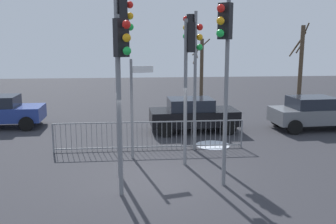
{
  "coord_description": "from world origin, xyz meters",
  "views": [
    {
      "loc": [
        -0.55,
        -10.25,
        3.96
      ],
      "look_at": [
        0.66,
        2.75,
        1.44
      ],
      "focal_mm": 39.86,
      "sensor_mm": 36.0,
      "label": 1
    }
  ],
  "objects_px": {
    "bare_tree_left": "(301,58)",
    "direction_sign_post": "(133,104)",
    "car_grey_trailing": "(314,112)",
    "traffic_light_mid_right": "(225,53)",
    "traffic_light_rear_right": "(121,47)",
    "traffic_light_foreground_right": "(192,50)",
    "traffic_light_rear_left": "(190,60)",
    "car_black_mid": "(193,114)",
    "traffic_light_mid_left": "(121,66)",
    "bare_tree_right": "(201,68)"
  },
  "relations": [
    {
      "from": "traffic_light_rear_right",
      "to": "direction_sign_post",
      "type": "bearing_deg",
      "value": 144.98
    },
    {
      "from": "traffic_light_mid_right",
      "to": "direction_sign_post",
      "type": "height_order",
      "value": "traffic_light_mid_right"
    },
    {
      "from": "traffic_light_mid_left",
      "to": "car_black_mid",
      "type": "distance_m",
      "value": 7.8
    },
    {
      "from": "traffic_light_mid_right",
      "to": "direction_sign_post",
      "type": "bearing_deg",
      "value": -8.24
    },
    {
      "from": "traffic_light_rear_left",
      "to": "car_black_mid",
      "type": "distance_m",
      "value": 5.21
    },
    {
      "from": "traffic_light_mid_left",
      "to": "car_black_mid",
      "type": "bearing_deg",
      "value": -145.53
    },
    {
      "from": "traffic_light_rear_right",
      "to": "car_grey_trailing",
      "type": "height_order",
      "value": "traffic_light_rear_right"
    },
    {
      "from": "traffic_light_mid_left",
      "to": "traffic_light_rear_left",
      "type": "distance_m",
      "value": 3.1
    },
    {
      "from": "car_grey_trailing",
      "to": "traffic_light_foreground_right",
      "type": "bearing_deg",
      "value": -159.3
    },
    {
      "from": "traffic_light_mid_right",
      "to": "car_black_mid",
      "type": "xyz_separation_m",
      "value": [
        0.22,
        6.35,
        -2.87
      ]
    },
    {
      "from": "bare_tree_left",
      "to": "traffic_light_mid_left",
      "type": "bearing_deg",
      "value": -125.73
    },
    {
      "from": "traffic_light_rear_left",
      "to": "car_grey_trailing",
      "type": "bearing_deg",
      "value": 129.86
    },
    {
      "from": "traffic_light_mid_left",
      "to": "traffic_light_mid_right",
      "type": "distance_m",
      "value": 2.69
    },
    {
      "from": "traffic_light_mid_left",
      "to": "bare_tree_right",
      "type": "bearing_deg",
      "value": -140.29
    },
    {
      "from": "direction_sign_post",
      "to": "bare_tree_right",
      "type": "xyz_separation_m",
      "value": [
        4.35,
        11.39,
        0.31
      ]
    },
    {
      "from": "traffic_light_rear_left",
      "to": "car_black_mid",
      "type": "height_order",
      "value": "traffic_light_rear_left"
    },
    {
      "from": "bare_tree_right",
      "to": "bare_tree_left",
      "type": "bearing_deg",
      "value": 19.91
    },
    {
      "from": "traffic_light_rear_right",
      "to": "direction_sign_post",
      "type": "relative_size",
      "value": 1.54
    },
    {
      "from": "bare_tree_left",
      "to": "car_grey_trailing",
      "type": "bearing_deg",
      "value": -111.34
    },
    {
      "from": "traffic_light_foreground_right",
      "to": "car_black_mid",
      "type": "height_order",
      "value": "traffic_light_foreground_right"
    },
    {
      "from": "traffic_light_foreground_right",
      "to": "traffic_light_rear_right",
      "type": "height_order",
      "value": "traffic_light_rear_right"
    },
    {
      "from": "direction_sign_post",
      "to": "car_grey_trailing",
      "type": "xyz_separation_m",
      "value": [
        8.08,
        3.52,
        -1.11
      ]
    },
    {
      "from": "traffic_light_mid_left",
      "to": "bare_tree_right",
      "type": "distance_m",
      "value": 15.33
    },
    {
      "from": "traffic_light_mid_right",
      "to": "bare_tree_left",
      "type": "height_order",
      "value": "bare_tree_left"
    },
    {
      "from": "traffic_light_foreground_right",
      "to": "bare_tree_right",
      "type": "distance_m",
      "value": 10.84
    },
    {
      "from": "traffic_light_rear_right",
      "to": "bare_tree_right",
      "type": "distance_m",
      "value": 13.95
    },
    {
      "from": "traffic_light_mid_left",
      "to": "traffic_light_foreground_right",
      "type": "bearing_deg",
      "value": -152.83
    },
    {
      "from": "traffic_light_mid_right",
      "to": "bare_tree_left",
      "type": "relative_size",
      "value": 0.96
    },
    {
      "from": "traffic_light_rear_right",
      "to": "car_grey_trailing",
      "type": "distance_m",
      "value": 10.31
    },
    {
      "from": "traffic_light_mid_right",
      "to": "bare_tree_left",
      "type": "distance_m",
      "value": 19.71
    },
    {
      "from": "traffic_light_rear_left",
      "to": "car_grey_trailing",
      "type": "distance_m",
      "value": 8.11
    },
    {
      "from": "traffic_light_mid_left",
      "to": "direction_sign_post",
      "type": "bearing_deg",
      "value": -127.56
    },
    {
      "from": "direction_sign_post",
      "to": "car_black_mid",
      "type": "xyz_separation_m",
      "value": [
        2.59,
        3.6,
        -1.11
      ]
    },
    {
      "from": "traffic_light_rear_right",
      "to": "car_grey_trailing",
      "type": "bearing_deg",
      "value": 97.09
    },
    {
      "from": "traffic_light_mid_right",
      "to": "traffic_light_rear_right",
      "type": "distance_m",
      "value": 2.89
    },
    {
      "from": "traffic_light_mid_right",
      "to": "traffic_light_foreground_right",
      "type": "height_order",
      "value": "traffic_light_mid_right"
    },
    {
      "from": "traffic_light_foreground_right",
      "to": "direction_sign_post",
      "type": "xyz_separation_m",
      "value": [
        -2.09,
        -0.88,
        -1.74
      ]
    },
    {
      "from": "traffic_light_rear_right",
      "to": "traffic_light_rear_left",
      "type": "bearing_deg",
      "value": 86.93
    },
    {
      "from": "bare_tree_right",
      "to": "traffic_light_mid_right",
      "type": "bearing_deg",
      "value": -97.98
    },
    {
      "from": "traffic_light_mid_right",
      "to": "traffic_light_rear_right",
      "type": "bearing_deg",
      "value": 19.0
    },
    {
      "from": "traffic_light_mid_left",
      "to": "traffic_light_mid_right",
      "type": "xyz_separation_m",
      "value": [
        2.64,
        0.44,
        0.29
      ]
    },
    {
      "from": "traffic_light_rear_left",
      "to": "bare_tree_right",
      "type": "xyz_separation_m",
      "value": [
        2.58,
        12.24,
        -1.18
      ]
    },
    {
      "from": "direction_sign_post",
      "to": "bare_tree_left",
      "type": "distance_m",
      "value": 18.83
    },
    {
      "from": "traffic_light_mid_left",
      "to": "car_grey_trailing",
      "type": "height_order",
      "value": "traffic_light_mid_left"
    },
    {
      "from": "traffic_light_rear_left",
      "to": "traffic_light_foreground_right",
      "type": "relative_size",
      "value": 0.93
    },
    {
      "from": "traffic_light_foreground_right",
      "to": "car_grey_trailing",
      "type": "relative_size",
      "value": 1.27
    },
    {
      "from": "car_grey_trailing",
      "to": "bare_tree_right",
      "type": "height_order",
      "value": "bare_tree_right"
    },
    {
      "from": "traffic_light_foreground_right",
      "to": "direction_sign_post",
      "type": "relative_size",
      "value": 1.47
    },
    {
      "from": "bare_tree_left",
      "to": "direction_sign_post",
      "type": "bearing_deg",
      "value": -130.74
    },
    {
      "from": "traffic_light_rear_left",
      "to": "direction_sign_post",
      "type": "height_order",
      "value": "traffic_light_rear_left"
    }
  ]
}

